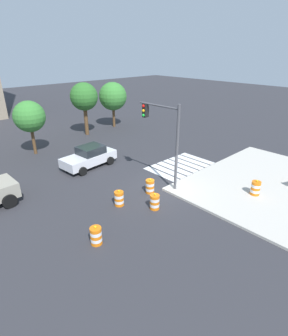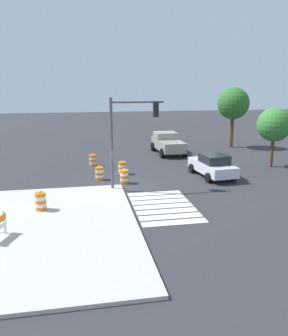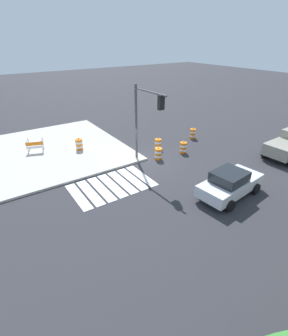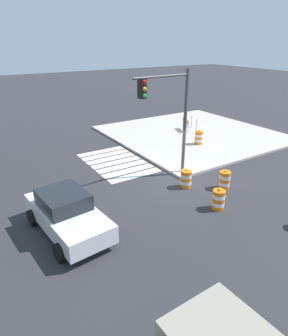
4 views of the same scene
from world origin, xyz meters
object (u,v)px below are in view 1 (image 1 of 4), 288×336
object	(u,v)px
sports_car	(89,157)
traffic_barrel_crosswalk_end	(155,202)
traffic_barrel_near_corner	(150,186)
traffic_barrel_median_near	(96,236)
traffic_light_pole	(163,130)
street_tree_streetside_mid	(29,117)
street_tree_corner_lot	(113,96)
street_tree_streetside_far	(84,97)
traffic_barrel_median_far	(119,198)
traffic_barrel_on_sidewalk	(256,188)

from	to	relation	value
sports_car	traffic_barrel_crosswalk_end	xyz separation A→B (m)	(-0.63, -7.89, -0.36)
traffic_barrel_near_corner	traffic_barrel_median_near	size ratio (longest dim) A/B	1.00
traffic_barrel_near_corner	traffic_light_pole	size ratio (longest dim) A/B	0.19
street_tree_streetside_mid	traffic_barrel_crosswalk_end	bearing A→B (deg)	-84.18
street_tree_corner_lot	street_tree_streetside_mid	bearing A→B (deg)	-166.75
traffic_barrel_crosswalk_end	street_tree_streetside_mid	bearing A→B (deg)	95.82
street_tree_streetside_mid	street_tree_streetside_far	size ratio (longest dim) A/B	0.85
traffic_barrel_median_far	traffic_barrel_median_near	bearing A→B (deg)	-146.00
traffic_barrel_near_corner	traffic_barrel_median_near	xyz separation A→B (m)	(-5.35, -1.83, 0.00)
street_tree_corner_lot	traffic_barrel_median_near	bearing A→B (deg)	-129.45
traffic_light_pole	street_tree_streetside_far	xyz separation A→B (m)	(2.66, 13.73, 0.09)
traffic_barrel_crosswalk_end	street_tree_corner_lot	size ratio (longest dim) A/B	0.20
traffic_barrel_median_far	street_tree_corner_lot	distance (m)	18.13
traffic_barrel_median_near	traffic_barrel_median_far	distance (m)	3.55
traffic_barrel_crosswalk_end	street_tree_streetside_far	world-z (taller)	street_tree_streetside_far
sports_car	traffic_barrel_crosswalk_end	distance (m)	7.93
sports_car	traffic_barrel_on_sidewalk	bearing A→B (deg)	-66.01
traffic_barrel_crosswalk_end	traffic_barrel_median_far	bearing A→B (deg)	126.55
street_tree_streetside_mid	traffic_barrel_on_sidewalk	bearing A→B (deg)	-67.51
street_tree_streetside_far	traffic_barrel_crosswalk_end	bearing A→B (deg)	-108.33
traffic_barrel_crosswalk_end	street_tree_corner_lot	bearing A→B (deg)	60.09
traffic_barrel_on_sidewalk	sports_car	bearing A→B (deg)	113.99
traffic_barrel_near_corner	traffic_barrel_on_sidewalk	bearing A→B (deg)	-47.35
traffic_light_pole	street_tree_corner_lot	bearing A→B (deg)	64.63
street_tree_streetside_mid	traffic_barrel_median_far	bearing A→B (deg)	-89.44
traffic_light_pole	traffic_barrel_crosswalk_end	bearing A→B (deg)	-144.25
street_tree_streetside_far	street_tree_corner_lot	world-z (taller)	street_tree_streetside_far
traffic_light_pole	street_tree_streetside_mid	bearing A→B (deg)	108.08
traffic_barrel_median_near	street_tree_streetside_far	world-z (taller)	street_tree_streetside_far
traffic_barrel_crosswalk_end	traffic_barrel_on_sidewalk	distance (m)	6.52
sports_car	street_tree_corner_lot	world-z (taller)	street_tree_corner_lot
street_tree_streetside_mid	sports_car	bearing A→B (deg)	-70.54
traffic_barrel_near_corner	traffic_light_pole	bearing A→B (deg)	9.41
sports_car	traffic_barrel_median_far	xyz separation A→B (m)	(-1.90, -6.18, -0.36)
street_tree_streetside_far	sports_car	bearing A→B (deg)	-120.61
traffic_barrel_median_near	street_tree_streetside_mid	world-z (taller)	street_tree_streetside_mid
traffic_barrel_crosswalk_end	traffic_barrel_median_near	xyz separation A→B (m)	(-4.22, -0.27, 0.00)
traffic_barrel_median_far	traffic_barrel_on_sidewalk	distance (m)	8.53
sports_car	street_tree_corner_lot	size ratio (longest dim) A/B	0.87
sports_car	traffic_barrel_near_corner	bearing A→B (deg)	-85.48
traffic_barrel_on_sidewalk	street_tree_streetside_far	size ratio (longest dim) A/B	0.19
traffic_barrel_near_corner	street_tree_corner_lot	size ratio (longest dim) A/B	0.20
street_tree_streetside_far	street_tree_corner_lot	distance (m)	4.21
street_tree_streetside_far	street_tree_corner_lot	size ratio (longest dim) A/B	1.06
traffic_barrel_on_sidewalk	street_tree_streetside_far	world-z (taller)	street_tree_streetside_far
traffic_barrel_on_sidewalk	street_tree_corner_lot	distance (m)	19.99
traffic_barrel_near_corner	traffic_barrel_median_near	world-z (taller)	same
traffic_barrel_near_corner	traffic_light_pole	distance (m)	3.71
sports_car	traffic_light_pole	distance (m)	7.10
traffic_barrel_crosswalk_end	traffic_barrel_median_near	world-z (taller)	same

